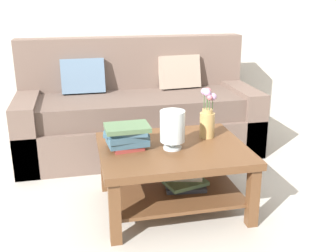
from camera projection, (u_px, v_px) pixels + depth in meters
name	position (u px, v px, depth m)	size (l,w,h in m)	color
ground_plane	(171.00, 186.00, 3.20)	(10.00, 10.00, 0.00)	#B7B2A8
back_wall	(136.00, 4.00, 4.30)	(6.40, 0.12, 2.70)	beige
couch	(138.00, 113.00, 3.86)	(2.21, 0.90, 1.06)	brown
coffee_table	(174.00, 164.00, 2.80)	(1.00, 0.83, 0.46)	brown
book_stack_main	(127.00, 136.00, 2.70)	(0.32, 0.24, 0.17)	#993833
glass_hurricane_vase	(173.00, 127.00, 2.68)	(0.17, 0.17, 0.27)	silver
flower_pitcher	(207.00, 118.00, 2.90)	(0.12, 0.12, 0.36)	tan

